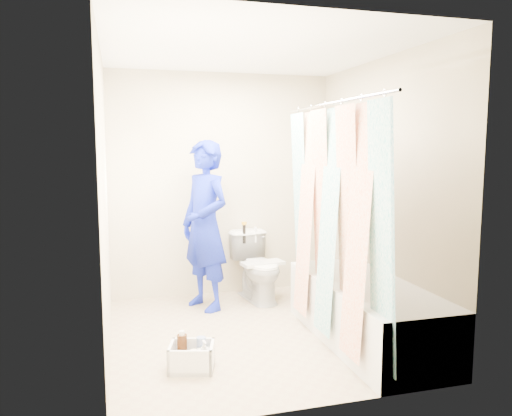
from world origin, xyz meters
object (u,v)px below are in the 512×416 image
object	(u,v)px
bathtub	(366,310)
toilet	(258,267)
plumber	(205,225)
cleaning_caddy	(193,358)

from	to	relation	value
bathtub	toilet	bearing A→B (deg)	112.27
plumber	bathtub	bearing A→B (deg)	14.58
toilet	plumber	world-z (taller)	plumber
bathtub	cleaning_caddy	world-z (taller)	bathtub
cleaning_caddy	bathtub	bearing A→B (deg)	20.80
bathtub	plumber	bearing A→B (deg)	132.53
bathtub	plumber	world-z (taller)	plumber
toilet	plumber	bearing A→B (deg)	-178.22
plumber	cleaning_caddy	size ratio (longest dim) A/B	4.48
bathtub	toilet	size ratio (longest dim) A/B	2.45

